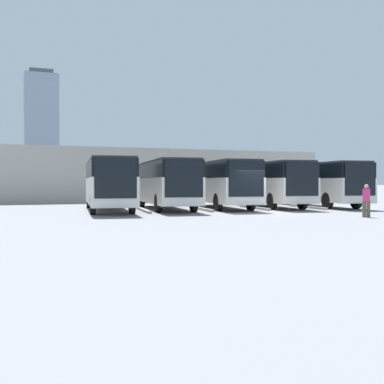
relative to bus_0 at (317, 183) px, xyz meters
name	(u,v)px	position (x,y,z in m)	size (l,w,h in m)	color
ground_plane	(258,213)	(7.75, 5.21, -1.77)	(600.00, 600.00, 0.00)	gray
bus_0	(317,183)	(0.00, 0.00, 0.00)	(3.79, 11.32, 3.17)	silver
curb_divider_0	(308,207)	(1.94, 1.64, -1.69)	(0.24, 5.16, 0.15)	#9E9E99
bus_1	(267,183)	(3.88, -0.59, 0.00)	(3.79, 11.32, 3.17)	silver
curb_divider_1	(254,208)	(5.81, 1.05, -1.69)	(0.24, 5.16, 0.15)	#9E9E99
bus_2	(218,183)	(7.76, -0.48, 0.00)	(3.79, 11.32, 3.17)	silver
curb_divider_2	(201,209)	(9.69, 1.16, -1.69)	(0.24, 5.16, 0.15)	#9E9E99
bus_3	(165,183)	(11.63, -0.39, 0.00)	(3.79, 11.32, 3.17)	silver
curb_divider_3	(143,210)	(13.57, 1.25, -1.69)	(0.24, 5.16, 0.15)	#9E9E99
bus_4	(108,183)	(15.51, 0.06, 0.00)	(3.79, 11.32, 3.17)	silver
pedestrian	(366,200)	(4.33, 10.27, -0.87)	(0.52, 0.52, 1.67)	brown
station_building	(146,176)	(7.75, -19.30, 0.72)	(32.74, 16.58, 4.94)	#A8A399
office_tower	(41,130)	(5.98, -223.99, 26.79)	(16.30, 16.30, 58.31)	#7F8EA3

